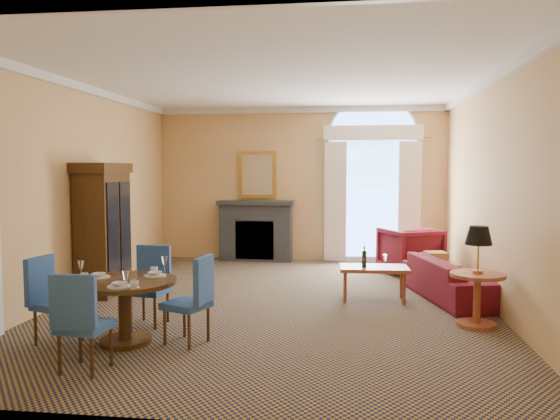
# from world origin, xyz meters

# --- Properties ---
(ground) EXTENTS (7.50, 7.50, 0.00)m
(ground) POSITION_xyz_m (0.00, 0.00, 0.00)
(ground) COLOR #13193D
(ground) RESTS_ON ground
(room_envelope) EXTENTS (6.04, 7.52, 3.45)m
(room_envelope) POSITION_xyz_m (-0.03, 0.67, 2.51)
(room_envelope) COLOR tan
(room_envelope) RESTS_ON ground
(armoire) EXTENTS (0.58, 1.02, 2.01)m
(armoire) POSITION_xyz_m (-2.72, 0.27, 0.97)
(armoire) COLOR #331E0B
(armoire) RESTS_ON ground
(dining_table) EXTENTS (1.13, 1.13, 0.91)m
(dining_table) POSITION_xyz_m (-1.39, -2.03, 0.52)
(dining_table) COLOR #331E0B
(dining_table) RESTS_ON ground
(dining_chair_north) EXTENTS (0.48, 0.48, 0.96)m
(dining_chair_north) POSITION_xyz_m (-1.40, -1.21, 0.55)
(dining_chair_north) COLOR #244B90
(dining_chair_north) RESTS_ON ground
(dining_chair_south) EXTENTS (0.47, 0.47, 0.96)m
(dining_chair_south) POSITION_xyz_m (-1.44, -2.95, 0.55)
(dining_chair_south) COLOR #244B90
(dining_chair_south) RESTS_ON ground
(dining_chair_east) EXTENTS (0.56, 0.56, 0.96)m
(dining_chair_east) POSITION_xyz_m (-0.63, -1.92, 0.55)
(dining_chair_east) COLOR #244B90
(dining_chair_east) RESTS_ON ground
(dining_chair_west) EXTENTS (0.53, 0.53, 0.96)m
(dining_chair_west) POSITION_xyz_m (-2.21, -2.13, 0.55)
(dining_chair_west) COLOR #244B90
(dining_chair_west) RESTS_ON ground
(sofa) EXTENTS (1.27, 2.19, 0.60)m
(sofa) POSITION_xyz_m (2.55, 0.56, 0.30)
(sofa) COLOR maroon
(sofa) RESTS_ON ground
(armchair) EXTENTS (1.24, 1.25, 0.86)m
(armchair) POSITION_xyz_m (2.15, 2.44, 0.43)
(armchair) COLOR maroon
(armchair) RESTS_ON ground
(coffee_table) EXTENTS (1.01, 0.59, 0.81)m
(coffee_table) POSITION_xyz_m (1.40, 0.32, 0.46)
(coffee_table) COLOR #A04E30
(coffee_table) RESTS_ON ground
(side_table) EXTENTS (0.65, 0.65, 1.21)m
(side_table) POSITION_xyz_m (2.60, -0.85, 0.74)
(side_table) COLOR #A04E30
(side_table) RESTS_ON ground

